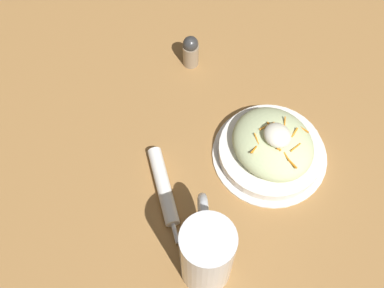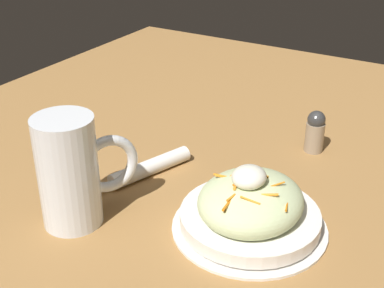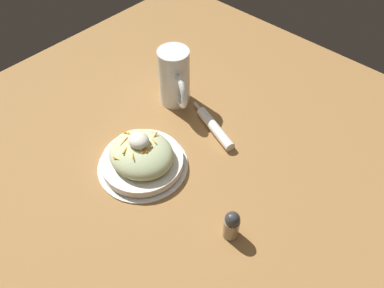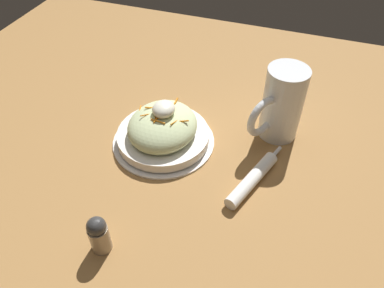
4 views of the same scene
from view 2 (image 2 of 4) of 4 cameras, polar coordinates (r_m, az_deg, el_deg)
ground_plane at (r=0.87m, az=7.43°, el=-4.45°), size 1.43×1.43×0.00m
salad_plate at (r=0.75m, az=6.28°, el=-6.96°), size 0.22×0.22×0.10m
beer_mug at (r=0.76m, az=-12.81°, el=-3.54°), size 0.14×0.10×0.16m
napkin_roll at (r=0.89m, az=-4.60°, el=-2.53°), size 0.18×0.08×0.03m
salt_shaker at (r=0.97m, az=13.09°, el=1.36°), size 0.03×0.03×0.08m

